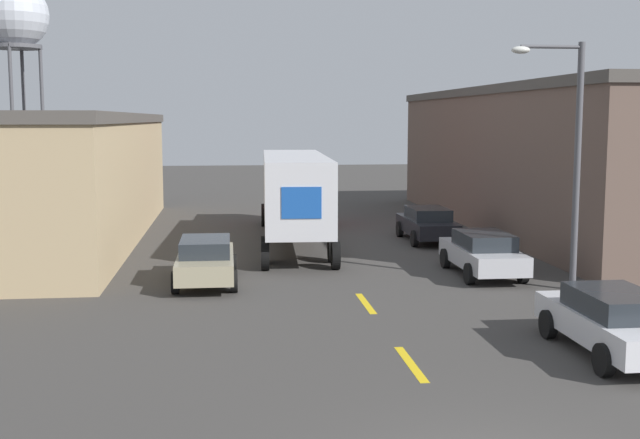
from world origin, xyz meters
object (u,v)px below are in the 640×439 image
semi_truck (293,189)px  parked_car_left_far (206,260)px  parked_car_right_far (427,223)px  street_lamp (569,148)px  water_tower (14,18)px  parked_car_right_near (613,321)px  parked_car_right_mid (483,252)px

semi_truck → parked_car_left_far: 9.10m
parked_car_right_far → street_lamp: (1.76, -10.05, 3.55)m
semi_truck → water_tower: (-19.16, 32.77, 10.74)m
water_tower → semi_truck: bearing=-59.7°
semi_truck → street_lamp: 13.01m
parked_car_right_near → water_tower: water_tower is taller
street_lamp → parked_car_right_far: bearing=99.9°
parked_car_right_near → street_lamp: street_lamp is taller
parked_car_left_far → semi_truck: bearing=67.4°
semi_truck → street_lamp: size_ratio=1.95×
parked_car_left_far → street_lamp: street_lamp is taller
parked_car_right_near → water_tower: 57.04m
parked_car_right_near → water_tower: (-24.84, 49.87, 12.23)m
street_lamp → parked_car_left_far: bearing=168.6°
semi_truck → parked_car_right_near: bearing=-69.2°
parked_car_left_far → parked_car_right_mid: size_ratio=1.00×
semi_truck → parked_car_right_far: (5.68, -0.43, -1.49)m
parked_car_left_far → water_tower: water_tower is taller
parked_car_right_far → water_tower: size_ratio=0.29×
semi_truck → parked_car_right_mid: 9.89m
parked_car_right_mid → street_lamp: bearing=-55.0°
parked_car_right_far → parked_car_left_far: size_ratio=1.00×
parked_car_left_far → water_tower: (-15.71, 41.06, 12.23)m
parked_car_right_far → parked_car_right_near: size_ratio=1.00×
semi_truck → water_tower: water_tower is taller
parked_car_right_far → parked_car_left_far: bearing=-139.3°
parked_car_right_far → parked_car_left_far: 12.04m
parked_car_right_near → street_lamp: size_ratio=0.62×
parked_car_left_far → parked_car_right_near: size_ratio=1.00×
parked_car_left_far → water_tower: 45.63m
semi_truck → street_lamp: (7.44, -10.48, 2.06)m
parked_car_right_mid → parked_car_right_near: bearing=-90.0°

